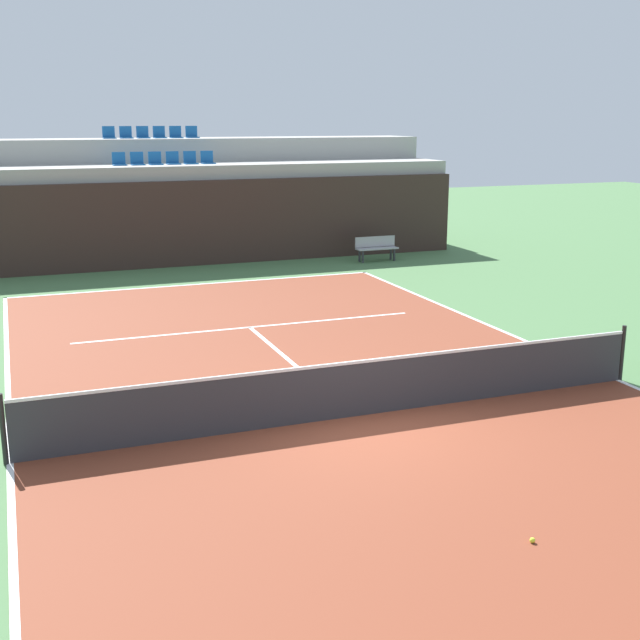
% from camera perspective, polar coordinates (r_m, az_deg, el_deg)
% --- Properties ---
extents(ground_plane, '(80.00, 80.00, 0.00)m').
position_cam_1_polar(ground_plane, '(13.87, 2.47, -6.73)').
color(ground_plane, '#477042').
extents(court_surface, '(11.00, 24.00, 0.01)m').
position_cam_1_polar(court_surface, '(13.86, 2.48, -6.71)').
color(court_surface, brown).
rests_on(court_surface, ground_plane).
extents(baseline_far, '(11.00, 0.10, 0.00)m').
position_cam_1_polar(baseline_far, '(24.89, -8.45, 2.47)').
color(baseline_far, white).
rests_on(baseline_far, court_surface).
extents(sideline_left, '(0.10, 24.00, 0.00)m').
position_cam_1_polar(sideline_left, '(12.87, -20.75, -9.30)').
color(sideline_left, white).
rests_on(sideline_left, court_surface).
extents(sideline_right, '(0.10, 24.00, 0.00)m').
position_cam_1_polar(sideline_right, '(16.68, 19.99, -3.95)').
color(sideline_right, white).
rests_on(sideline_right, court_surface).
extents(service_line_far, '(8.26, 0.10, 0.00)m').
position_cam_1_polar(service_line_far, '(19.63, -4.91, -0.51)').
color(service_line_far, white).
rests_on(service_line_far, court_surface).
extents(centre_service_line, '(0.10, 6.40, 0.00)m').
position_cam_1_polar(centre_service_line, '(16.69, -1.87, -3.07)').
color(centre_service_line, white).
rests_on(centre_service_line, court_surface).
extents(back_wall, '(20.53, 0.30, 2.84)m').
position_cam_1_polar(back_wall, '(27.91, -10.06, 6.58)').
color(back_wall, '#33231E').
rests_on(back_wall, ground_plane).
extents(stands_tier_lower, '(20.53, 2.40, 3.31)m').
position_cam_1_polar(stands_tier_lower, '(29.21, -10.59, 7.33)').
color(stands_tier_lower, '#9E9E99').
rests_on(stands_tier_lower, ground_plane).
extents(stands_tier_upper, '(20.53, 2.40, 4.14)m').
position_cam_1_polar(stands_tier_upper, '(31.52, -11.43, 8.52)').
color(stands_tier_upper, '#9E9E99').
rests_on(stands_tier_upper, ground_plane).
extents(seating_row_lower, '(3.48, 0.44, 0.44)m').
position_cam_1_polar(seating_row_lower, '(29.16, -10.79, 10.83)').
color(seating_row_lower, '#145193').
rests_on(seating_row_lower, stands_tier_lower).
extents(seating_row_upper, '(3.48, 0.44, 0.44)m').
position_cam_1_polar(seating_row_upper, '(31.49, -11.66, 12.51)').
color(seating_row_upper, '#145193').
rests_on(seating_row_upper, stands_tier_upper).
extents(tennis_net, '(11.08, 0.08, 1.07)m').
position_cam_1_polar(tennis_net, '(13.70, 2.50, -4.74)').
color(tennis_net, black).
rests_on(tennis_net, court_surface).
extents(player_bench, '(1.50, 0.40, 0.85)m').
position_cam_1_polar(player_bench, '(28.71, 3.93, 5.12)').
color(player_bench, '#99999E').
rests_on(player_bench, ground_plane).
extents(tennis_ball_0, '(0.07, 0.07, 0.07)m').
position_cam_1_polar(tennis_ball_0, '(10.31, 14.56, -14.61)').
color(tennis_ball_0, '#CCE033').
rests_on(tennis_ball_0, court_surface).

